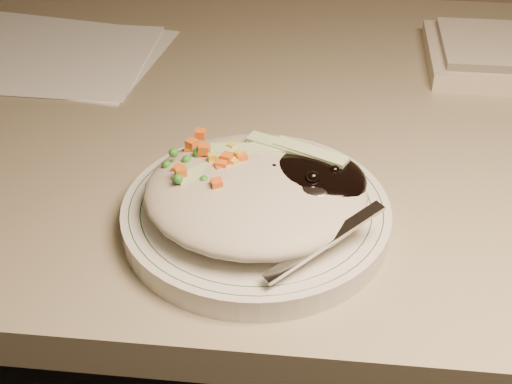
# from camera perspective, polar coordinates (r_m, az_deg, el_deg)

# --- Properties ---
(desk) EXTENTS (1.40, 0.70, 0.74)m
(desk) POSITION_cam_1_polar(r_m,az_deg,el_deg) (0.92, 6.56, -4.60)
(desk) COLOR gray
(desk) RESTS_ON ground
(plate) EXTENTS (0.24, 0.24, 0.02)m
(plate) POSITION_cam_1_polar(r_m,az_deg,el_deg) (0.63, 0.00, -1.89)
(plate) COLOR silver
(plate) RESTS_ON desk
(plate_rim) EXTENTS (0.22, 0.22, 0.00)m
(plate_rim) POSITION_cam_1_polar(r_m,az_deg,el_deg) (0.62, 0.00, -1.18)
(plate_rim) COLOR #144723
(plate_rim) RESTS_ON plate
(meal) EXTENTS (0.20, 0.19, 0.05)m
(meal) POSITION_cam_1_polar(r_m,az_deg,el_deg) (0.61, 0.39, 0.35)
(meal) COLOR #B4AA92
(meal) RESTS_ON plate
(papers) EXTENTS (0.33, 0.25, 0.00)m
(papers) POSITION_cam_1_polar(r_m,az_deg,el_deg) (0.97, -17.16, 10.53)
(papers) COLOR white
(papers) RESTS_ON desk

